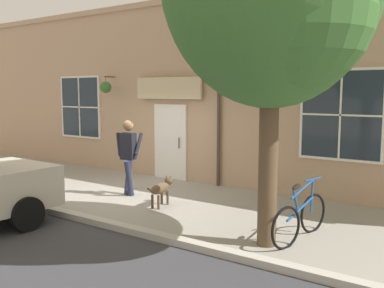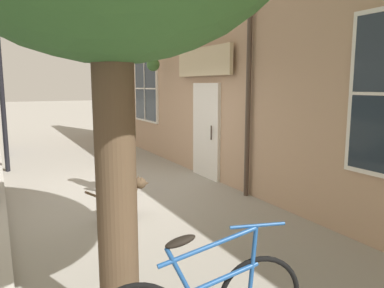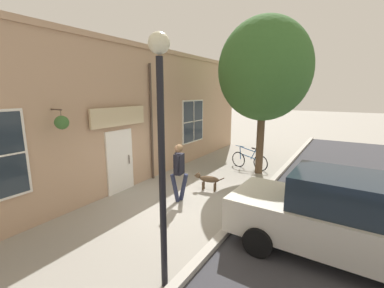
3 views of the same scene
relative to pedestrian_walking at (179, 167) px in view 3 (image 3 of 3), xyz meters
The scene contains 8 objects.
ground_plane 1.09m from the pedestrian_walking, 14.82° to the right, with size 90.00×90.00×0.00m, color gray.
storefront_facade 2.70m from the pedestrian_walking, behind, with size 0.95×18.00×4.98m.
pedestrian_walking is the anchor object (origin of this frame).
dog_on_leash 1.46m from the pedestrian_walking, 75.63° to the left, with size 1.09×0.37×0.61m.
street_tree_by_curb 5.29m from the pedestrian_walking, 73.33° to the left, with size 3.62×3.26×6.18m.
leaning_bicycle 4.57m from the pedestrian_walking, 81.58° to the left, with size 1.73×0.31×1.01m.
parked_car_mid_block 4.39m from the pedestrian_walking, ahead, with size 4.35×2.03×1.75m.
street_lamp 3.95m from the pedestrian_walking, 59.45° to the right, with size 0.32×0.32×4.17m.
Camera 3 is at (4.26, -6.14, 3.31)m, focal length 24.00 mm.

